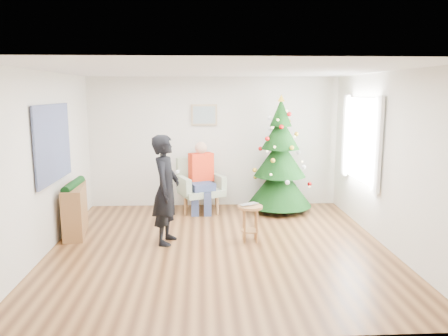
{
  "coord_description": "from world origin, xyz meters",
  "views": [
    {
      "loc": [
        -0.25,
        -6.27,
        2.3
      ],
      "look_at": [
        0.1,
        0.6,
        1.1
      ],
      "focal_mm": 35.0,
      "sensor_mm": 36.0,
      "label": 1
    }
  ],
  "objects": [
    {
      "name": "console",
      "position": [
        -2.33,
        0.73,
        0.4
      ],
      "size": [
        0.46,
        1.04,
        0.8
      ],
      "primitive_type": "cube",
      "rotation": [
        0.0,
        0.0,
        0.16
      ],
      "color": "brown",
      "rests_on": "floor"
    },
    {
      "name": "ceiling",
      "position": [
        0.0,
        0.0,
        2.6
      ],
      "size": [
        5.0,
        5.0,
        0.0
      ],
      "primitive_type": "plane",
      "rotation": [
        3.14,
        0.0,
        0.0
      ],
      "color": "white",
      "rests_on": "wall_back"
    },
    {
      "name": "framed_picture",
      "position": [
        -0.2,
        2.46,
        1.85
      ],
      "size": [
        0.52,
        0.05,
        0.42
      ],
      "color": "tan",
      "rests_on": "wall_back"
    },
    {
      "name": "floor",
      "position": [
        0.0,
        0.0,
        0.0
      ],
      "size": [
        5.0,
        5.0,
        0.0
      ],
      "primitive_type": "plane",
      "color": "brown",
      "rests_on": "ground"
    },
    {
      "name": "window_panel",
      "position": [
        2.47,
        1.0,
        1.5
      ],
      "size": [
        0.04,
        1.3,
        1.4
      ],
      "primitive_type": "cube",
      "color": "white",
      "rests_on": "wall_right"
    },
    {
      "name": "wall_front",
      "position": [
        0.0,
        -2.5,
        1.3
      ],
      "size": [
        5.0,
        0.0,
        5.0
      ],
      "primitive_type": "plane",
      "rotation": [
        -1.57,
        0.0,
        0.0
      ],
      "color": "silver",
      "rests_on": "floor"
    },
    {
      "name": "armchair",
      "position": [
        -0.29,
        2.06,
        0.38
      ],
      "size": [
        0.98,
        0.97,
        1.03
      ],
      "rotation": [
        0.0,
        0.0,
        0.38
      ],
      "color": "#97AB89",
      "rests_on": "floor"
    },
    {
      "name": "stool",
      "position": [
        0.49,
        0.24,
        0.29
      ],
      "size": [
        0.38,
        0.38,
        0.57
      ],
      "rotation": [
        0.0,
        0.0,
        0.23
      ],
      "color": "brown",
      "rests_on": "floor"
    },
    {
      "name": "curtains",
      "position": [
        2.44,
        1.0,
        1.5
      ],
      "size": [
        0.05,
        1.75,
        1.5
      ],
      "color": "white",
      "rests_on": "wall_right"
    },
    {
      "name": "laptop",
      "position": [
        0.49,
        0.24,
        0.58
      ],
      "size": [
        0.37,
        0.34,
        0.02
      ],
      "primitive_type": "imported",
      "rotation": [
        0.0,
        0.0,
        0.58
      ],
      "color": "silver",
      "rests_on": "stool"
    },
    {
      "name": "wall_back",
      "position": [
        0.0,
        2.5,
        1.3
      ],
      "size": [
        5.0,
        0.0,
        5.0
      ],
      "primitive_type": "plane",
      "rotation": [
        1.57,
        0.0,
        0.0
      ],
      "color": "silver",
      "rests_on": "floor"
    },
    {
      "name": "game_controller",
      "position": [
        -0.62,
        0.21,
        1.12
      ],
      "size": [
        0.06,
        0.13,
        0.04
      ],
      "primitive_type": "cube",
      "rotation": [
        0.0,
        0.0,
        -0.17
      ],
      "color": "white",
      "rests_on": "standing_man"
    },
    {
      "name": "garland",
      "position": [
        -2.33,
        0.73,
        0.82
      ],
      "size": [
        0.14,
        0.9,
        0.14
      ],
      "primitive_type": "cylinder",
      "rotation": [
        1.57,
        0.0,
        0.0
      ],
      "color": "black",
      "rests_on": "console"
    },
    {
      "name": "christmas_tree",
      "position": [
        1.25,
        1.97,
        1.02
      ],
      "size": [
        1.25,
        1.25,
        2.26
      ],
      "rotation": [
        0.0,
        0.0,
        -0.33
      ],
      "color": "#3F2816",
      "rests_on": "floor"
    },
    {
      "name": "wall_right",
      "position": [
        2.5,
        0.0,
        1.3
      ],
      "size": [
        0.0,
        5.0,
        5.0
      ],
      "primitive_type": "plane",
      "rotation": [
        1.57,
        0.0,
        -1.57
      ],
      "color": "silver",
      "rests_on": "floor"
    },
    {
      "name": "seated_person",
      "position": [
        -0.27,
        2.01,
        0.7
      ],
      "size": [
        0.57,
        0.73,
        1.35
      ],
      "rotation": [
        0.0,
        0.0,
        0.38
      ],
      "color": "navy",
      "rests_on": "armchair"
    },
    {
      "name": "wall_left",
      "position": [
        -2.5,
        0.0,
        1.3
      ],
      "size": [
        0.0,
        5.0,
        5.0
      ],
      "primitive_type": "plane",
      "rotation": [
        1.57,
        0.0,
        1.57
      ],
      "color": "silver",
      "rests_on": "floor"
    },
    {
      "name": "tapestry",
      "position": [
        -2.46,
        0.3,
        1.55
      ],
      "size": [
        0.03,
        1.5,
        1.15
      ],
      "primitive_type": "cube",
      "color": "black",
      "rests_on": "wall_left"
    },
    {
      "name": "standing_man",
      "position": [
        -0.8,
        0.24,
        0.84
      ],
      "size": [
        0.5,
        0.67,
        1.67
      ],
      "primitive_type": "imported",
      "rotation": [
        0.0,
        0.0,
        1.4
      ],
      "color": "black",
      "rests_on": "floor"
    }
  ]
}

